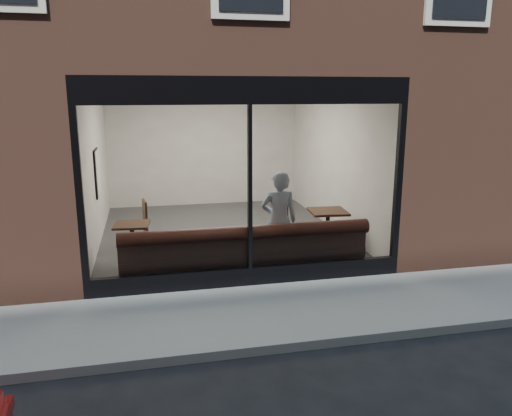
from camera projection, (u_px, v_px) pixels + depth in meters
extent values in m
plane|color=black|center=(285.00, 349.00, 5.93)|extent=(120.00, 120.00, 0.00)
cube|color=gray|center=(266.00, 313.00, 6.88)|extent=(40.00, 2.00, 0.01)
cube|color=gray|center=(287.00, 346.00, 5.87)|extent=(40.00, 0.10, 0.12)
cube|color=brown|center=(53.00, 149.00, 12.38)|extent=(2.50, 12.00, 3.20)
cube|color=brown|center=(337.00, 142.00, 13.96)|extent=(2.50, 12.00, 3.20)
cube|color=brown|center=(193.00, 136.00, 16.03)|extent=(5.00, 6.00, 3.20)
plane|color=#2D2D30|center=(222.00, 233.00, 10.68)|extent=(6.00, 6.00, 0.00)
plane|color=white|center=(219.00, 81.00, 9.96)|extent=(6.00, 6.00, 0.00)
plane|color=beige|center=(204.00, 145.00, 13.16)|extent=(5.00, 0.00, 5.00)
plane|color=beige|center=(95.00, 164.00, 9.80)|extent=(0.00, 6.00, 6.00)
plane|color=beige|center=(334.00, 157.00, 10.85)|extent=(0.00, 6.00, 6.00)
cube|color=black|center=(250.00, 276.00, 7.85)|extent=(5.00, 0.10, 0.30)
cube|color=black|center=(250.00, 90.00, 7.20)|extent=(5.00, 0.10, 0.40)
cube|color=black|center=(250.00, 189.00, 7.53)|extent=(0.06, 0.10, 2.50)
plane|color=white|center=(250.00, 189.00, 7.50)|extent=(4.80, 0.00, 4.80)
cube|color=#3A1B15|center=(245.00, 263.00, 8.21)|extent=(4.00, 0.55, 0.45)
imported|color=#9FB6CD|center=(279.00, 221.00, 8.46)|extent=(0.66, 0.47, 1.70)
cube|color=black|center=(132.00, 225.00, 8.62)|extent=(0.64, 0.64, 0.04)
cube|color=black|center=(328.00, 212.00, 9.56)|extent=(0.75, 0.75, 0.04)
cube|color=black|center=(136.00, 237.00, 9.65)|extent=(0.48, 0.48, 0.04)
cube|color=black|center=(277.00, 227.00, 10.33)|extent=(0.44, 0.44, 0.04)
cube|color=white|center=(98.00, 173.00, 9.81)|extent=(0.02, 0.66, 0.88)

